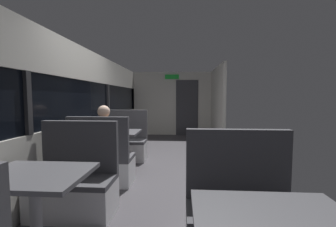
{
  "coord_description": "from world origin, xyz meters",
  "views": [
    {
      "loc": [
        0.38,
        -3.87,
        1.4
      ],
      "look_at": [
        -0.06,
        2.95,
        0.88
      ],
      "focal_mm": 23.57,
      "sensor_mm": 36.0,
      "label": 1
    }
  ],
  "objects_px": {
    "dining_table_near_window": "(35,184)",
    "bench_near_window_facing_entry": "(75,187)",
    "bench_mid_window_facing_end": "(102,164)",
    "bench_mid_window_facing_entry": "(125,145)",
    "seated_passenger": "(104,150)",
    "dining_table_mid_window": "(115,137)",
    "bench_front_aisle_facing_entry": "(241,220)"
  },
  "relations": [
    {
      "from": "dining_table_mid_window",
      "to": "bench_mid_window_facing_entry",
      "type": "height_order",
      "value": "bench_mid_window_facing_entry"
    },
    {
      "from": "bench_mid_window_facing_entry",
      "to": "seated_passenger",
      "type": "distance_m",
      "value": 1.34
    },
    {
      "from": "bench_mid_window_facing_entry",
      "to": "seated_passenger",
      "type": "relative_size",
      "value": 0.87
    },
    {
      "from": "seated_passenger",
      "to": "dining_table_mid_window",
      "type": "bearing_deg",
      "value": 90.0
    },
    {
      "from": "dining_table_near_window",
      "to": "dining_table_mid_window",
      "type": "relative_size",
      "value": 1.0
    },
    {
      "from": "dining_table_near_window",
      "to": "bench_front_aisle_facing_entry",
      "type": "distance_m",
      "value": 1.82
    },
    {
      "from": "bench_mid_window_facing_end",
      "to": "bench_mid_window_facing_entry",
      "type": "relative_size",
      "value": 1.0
    },
    {
      "from": "bench_mid_window_facing_entry",
      "to": "bench_front_aisle_facing_entry",
      "type": "relative_size",
      "value": 1.0
    },
    {
      "from": "seated_passenger",
      "to": "bench_near_window_facing_entry",
      "type": "bearing_deg",
      "value": -90.0
    },
    {
      "from": "seated_passenger",
      "to": "bench_mid_window_facing_end",
      "type": "bearing_deg",
      "value": -90.0
    },
    {
      "from": "dining_table_near_window",
      "to": "dining_table_mid_window",
      "type": "height_order",
      "value": "same"
    },
    {
      "from": "dining_table_near_window",
      "to": "bench_mid_window_facing_end",
      "type": "bearing_deg",
      "value": 90.0
    },
    {
      "from": "dining_table_mid_window",
      "to": "bench_mid_window_facing_end",
      "type": "height_order",
      "value": "bench_mid_window_facing_end"
    },
    {
      "from": "dining_table_near_window",
      "to": "bench_mid_window_facing_end",
      "type": "xyz_separation_m",
      "value": [
        0.0,
        1.61,
        -0.31
      ]
    },
    {
      "from": "dining_table_mid_window",
      "to": "seated_passenger",
      "type": "relative_size",
      "value": 0.71
    },
    {
      "from": "seated_passenger",
      "to": "dining_table_near_window",
      "type": "bearing_deg",
      "value": -90.0
    },
    {
      "from": "dining_table_near_window",
      "to": "bench_mid_window_facing_entry",
      "type": "relative_size",
      "value": 0.82
    },
    {
      "from": "dining_table_near_window",
      "to": "bench_mid_window_facing_end",
      "type": "distance_m",
      "value": 1.64
    },
    {
      "from": "dining_table_mid_window",
      "to": "bench_near_window_facing_entry",
      "type": "bearing_deg",
      "value": -90.0
    },
    {
      "from": "bench_front_aisle_facing_entry",
      "to": "seated_passenger",
      "type": "height_order",
      "value": "seated_passenger"
    },
    {
      "from": "bench_mid_window_facing_end",
      "to": "seated_passenger",
      "type": "height_order",
      "value": "seated_passenger"
    },
    {
      "from": "bench_mid_window_facing_end",
      "to": "dining_table_near_window",
      "type": "bearing_deg",
      "value": -90.0
    },
    {
      "from": "bench_near_window_facing_entry",
      "to": "bench_mid_window_facing_entry",
      "type": "xyz_separation_m",
      "value": [
        0.0,
        2.31,
        0.0
      ]
    },
    {
      "from": "dining_table_mid_window",
      "to": "seated_passenger",
      "type": "bearing_deg",
      "value": -90.0
    },
    {
      "from": "bench_mid_window_facing_end",
      "to": "bench_front_aisle_facing_entry",
      "type": "relative_size",
      "value": 1.0
    },
    {
      "from": "bench_mid_window_facing_end",
      "to": "bench_near_window_facing_entry",
      "type": "bearing_deg",
      "value": -90.0
    },
    {
      "from": "dining_table_mid_window",
      "to": "bench_mid_window_facing_end",
      "type": "distance_m",
      "value": 0.77
    },
    {
      "from": "bench_mid_window_facing_end",
      "to": "dining_table_mid_window",
      "type": "bearing_deg",
      "value": 90.0
    },
    {
      "from": "bench_near_window_facing_entry",
      "to": "bench_front_aisle_facing_entry",
      "type": "relative_size",
      "value": 1.0
    },
    {
      "from": "dining_table_near_window",
      "to": "seated_passenger",
      "type": "bearing_deg",
      "value": 90.0
    },
    {
      "from": "dining_table_near_window",
      "to": "bench_near_window_facing_entry",
      "type": "height_order",
      "value": "bench_near_window_facing_entry"
    },
    {
      "from": "dining_table_near_window",
      "to": "seated_passenger",
      "type": "height_order",
      "value": "seated_passenger"
    }
  ]
}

